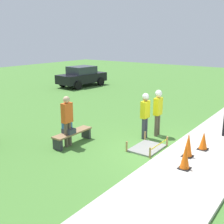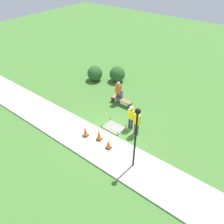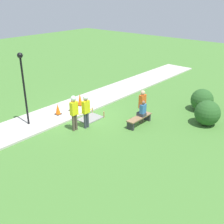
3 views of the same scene
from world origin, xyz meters
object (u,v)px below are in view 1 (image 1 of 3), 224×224
at_px(bystander_in_orange_shirt, 67,118).
at_px(parked_car_black, 82,76).
at_px(traffic_cone_near_patch, 185,157).
at_px(worker_assistant, 158,108).
at_px(traffic_cone_far_patch, 188,145).
at_px(park_bench, 73,135).
at_px(traffic_cone_sidewalk_edge, 203,141).
at_px(person_seated_on_bench, 67,124).
at_px(worker_supervisor, 145,112).

distance_m(bystander_in_orange_shirt, parked_car_black, 13.05).
bearing_deg(traffic_cone_near_patch, worker_assistant, 41.95).
xyz_separation_m(traffic_cone_far_patch, park_bench, (-1.20, 4.04, -0.17)).
height_order(traffic_cone_sidewalk_edge, parked_car_black, parked_car_black).
bearing_deg(park_bench, traffic_cone_far_patch, -73.48).
xyz_separation_m(traffic_cone_near_patch, person_seated_on_bench, (-0.49, 4.34, 0.35)).
relative_size(traffic_cone_sidewalk_edge, parked_car_black, 0.15).
bearing_deg(person_seated_on_bench, traffic_cone_near_patch, -83.58).
relative_size(traffic_cone_far_patch, worker_assistant, 0.43).
bearing_deg(person_seated_on_bench, worker_supervisor, -40.50).
bearing_deg(person_seated_on_bench, traffic_cone_sidewalk_edge, -61.98).
relative_size(traffic_cone_near_patch, traffic_cone_sidewalk_edge, 1.19).
bearing_deg(traffic_cone_far_patch, bystander_in_orange_shirt, 110.18).
xyz_separation_m(park_bench, person_seated_on_bench, (-0.19, 0.05, 0.49)).
relative_size(park_bench, parked_car_black, 0.41).
distance_m(traffic_cone_far_patch, worker_supervisor, 2.39).
relative_size(traffic_cone_near_patch, worker_assistant, 0.40).
height_order(person_seated_on_bench, bystander_in_orange_shirt, bystander_in_orange_shirt).
distance_m(person_seated_on_bench, worker_assistant, 3.63).
bearing_deg(worker_supervisor, traffic_cone_sidewalk_edge, -90.02).
bearing_deg(traffic_cone_sidewalk_edge, traffic_cone_far_patch, 167.16).
distance_m(person_seated_on_bench, worker_supervisor, 3.02).
height_order(traffic_cone_far_patch, worker_supervisor, worker_supervisor).
bearing_deg(parked_car_black, worker_assistant, -118.45).
bearing_deg(worker_assistant, person_seated_on_bench, 142.60).
xyz_separation_m(worker_supervisor, parked_car_black, (7.66, 10.21, -0.27)).
bearing_deg(worker_assistant, parked_car_black, 55.93).
distance_m(traffic_cone_sidewalk_edge, worker_assistant, 2.29).
bearing_deg(traffic_cone_near_patch, park_bench, 93.99).
bearing_deg(worker_supervisor, park_bench, 137.79).
bearing_deg(worker_supervisor, traffic_cone_far_patch, -112.82).
bearing_deg(person_seated_on_bench, parked_car_black, 39.70).
xyz_separation_m(person_seated_on_bench, worker_supervisor, (2.28, -1.95, 0.28)).
relative_size(person_seated_on_bench, parked_car_black, 0.21).
height_order(traffic_cone_sidewalk_edge, person_seated_on_bench, person_seated_on_bench).
bearing_deg(worker_supervisor, worker_assistant, -22.69).
xyz_separation_m(traffic_cone_far_patch, worker_assistant, (1.49, 1.89, 0.65)).
distance_m(park_bench, bystander_in_orange_shirt, 0.80).
distance_m(park_bench, parked_car_black, 12.83).
bearing_deg(person_seated_on_bench, traffic_cone_far_patch, -71.26).
xyz_separation_m(park_bench, parked_car_black, (9.76, 8.31, 0.49)).
relative_size(worker_supervisor, bystander_in_orange_shirt, 0.97).
relative_size(person_seated_on_bench, worker_supervisor, 0.49).
xyz_separation_m(worker_assistant, bystander_in_orange_shirt, (-2.96, 2.12, -0.07)).
height_order(traffic_cone_far_patch, bystander_in_orange_shirt, bystander_in_orange_shirt).
distance_m(traffic_cone_sidewalk_edge, park_bench, 4.73).
bearing_deg(traffic_cone_far_patch, worker_assistant, 51.74).
xyz_separation_m(person_seated_on_bench, bystander_in_orange_shirt, (-0.09, -0.08, 0.26)).
relative_size(traffic_cone_near_patch, park_bench, 0.44).
relative_size(traffic_cone_far_patch, worker_supervisor, 0.44).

